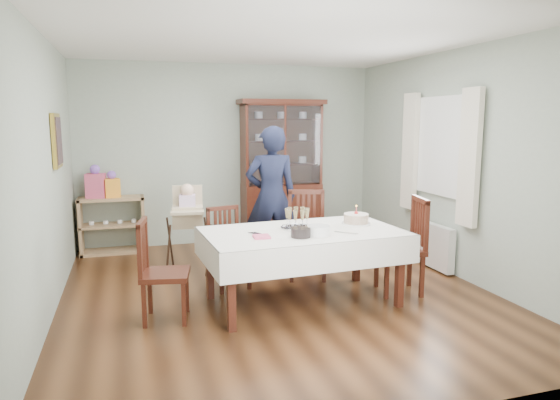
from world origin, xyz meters
name	(u,v)px	position (x,y,z in m)	size (l,w,h in m)	color
floor	(277,292)	(0.00, 0.00, 0.00)	(5.00, 5.00, 0.00)	#593319
room_shell	(263,135)	(0.00, 0.53, 1.70)	(5.00, 5.00, 5.00)	#9EAA99
dining_table	(303,266)	(0.17, -0.38, 0.38)	(2.06, 1.26, 0.76)	#421F10
china_cabinet	(281,169)	(0.75, 2.26, 1.12)	(1.30, 0.48, 2.18)	#421F10
sideboard	(113,225)	(-1.75, 2.28, 0.40)	(0.90, 0.38, 0.80)	tan
picture_frame	(57,141)	(-2.22, 0.80, 1.65)	(0.04, 0.48, 0.58)	gold
window	(442,146)	(2.22, 0.30, 1.55)	(0.04, 1.02, 1.22)	white
curtain_left	(470,158)	(2.16, -0.32, 1.45)	(0.07, 0.30, 1.55)	silver
curtain_right	(410,151)	(2.16, 0.92, 1.45)	(0.07, 0.30, 1.55)	silver
radiator	(432,245)	(2.16, 0.30, 0.30)	(0.10, 0.80, 0.55)	white
chair_far_left	(229,264)	(-0.46, 0.33, 0.27)	(0.48, 0.48, 0.90)	#421F10
chair_far_right	(307,252)	(0.51, 0.43, 0.31)	(0.57, 0.57, 1.03)	#421F10
chair_end_left	(164,291)	(-1.23, -0.42, 0.29)	(0.50, 0.50, 0.96)	#421F10
chair_end_right	(401,264)	(1.30, -0.38, 0.31)	(0.55, 0.55, 1.04)	#421F10
woman	(271,197)	(0.23, 1.00, 0.90)	(0.66, 0.43, 1.80)	black
high_chair	(189,238)	(-0.83, 1.02, 0.43)	(0.55, 0.55, 1.11)	black
champagne_tray	(297,222)	(0.15, -0.26, 0.83)	(0.35, 0.35, 0.21)	silver
birthday_cake	(356,219)	(0.82, -0.25, 0.82)	(0.31, 0.31, 0.21)	white
plate_stack_dark	(301,232)	(0.05, -0.64, 0.81)	(0.19, 0.19, 0.09)	black
plate_stack_white	(318,230)	(0.24, -0.61, 0.81)	(0.22, 0.22, 0.10)	white
napkin_stack	(262,237)	(-0.31, -0.56, 0.77)	(0.16, 0.16, 0.02)	#DE5177
cutlery	(253,234)	(-0.36, -0.39, 0.77)	(0.10, 0.14, 0.01)	silver
cake_knife	(346,233)	(0.54, -0.61, 0.77)	(0.25, 0.02, 0.01)	silver
gift_bag_pink	(96,183)	(-1.94, 2.26, 1.01)	(0.28, 0.22, 0.47)	#DE5177
gift_bag_orange	(112,185)	(-1.73, 2.26, 0.97)	(0.23, 0.18, 0.38)	orange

